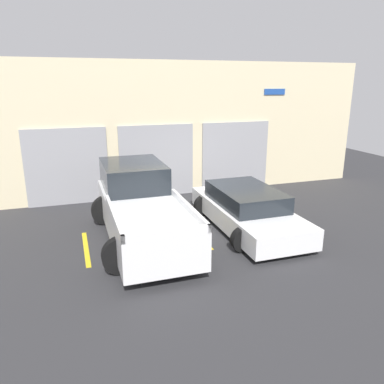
{
  "coord_description": "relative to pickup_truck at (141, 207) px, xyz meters",
  "views": [
    {
      "loc": [
        -3.24,
        -10.3,
        4.12
      ],
      "look_at": [
        0.0,
        -0.55,
        1.1
      ],
      "focal_mm": 35.0,
      "sensor_mm": 36.0,
      "label": 1
    }
  ],
  "objects": [
    {
      "name": "ground_plane",
      "position": [
        1.52,
        0.72,
        -0.87
      ],
      "size": [
        28.0,
        28.0,
        0.0
      ],
      "primitive_type": "plane",
      "color": "#2D2D30"
    },
    {
      "name": "shophouse_building",
      "position": [
        1.52,
        4.01,
        1.53
      ],
      "size": [
        16.58,
        0.68,
        4.88
      ],
      "color": "beige",
      "rests_on": "ground"
    },
    {
      "name": "pickup_truck",
      "position": [
        0.0,
        0.0,
        0.0
      ],
      "size": [
        2.52,
        5.18,
        1.87
      ],
      "color": "white",
      "rests_on": "ground"
    },
    {
      "name": "sedan_white",
      "position": [
        3.05,
        -0.3,
        -0.31
      ],
      "size": [
        2.25,
        4.61,
        1.18
      ],
      "color": "white",
      "rests_on": "ground"
    },
    {
      "name": "parking_stripe_far_left",
      "position": [
        -1.52,
        -0.33,
        -0.87
      ],
      "size": [
        0.12,
        2.2,
        0.01
      ],
      "primitive_type": "cube",
      "color": "gold",
      "rests_on": "ground"
    },
    {
      "name": "parking_stripe_left",
      "position": [
        1.52,
        -0.33,
        -0.87
      ],
      "size": [
        0.12,
        2.2,
        0.01
      ],
      "primitive_type": "cube",
      "color": "gold",
      "rests_on": "ground"
    },
    {
      "name": "parking_stripe_centre",
      "position": [
        4.57,
        -0.33,
        -0.87
      ],
      "size": [
        0.12,
        2.2,
        0.01
      ],
      "primitive_type": "cube",
      "color": "gold",
      "rests_on": "ground"
    }
  ]
}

